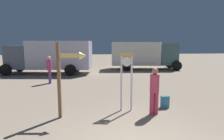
{
  "coord_description": "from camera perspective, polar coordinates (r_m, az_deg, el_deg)",
  "views": [
    {
      "loc": [
        -1.06,
        -3.81,
        2.51
      ],
      "look_at": [
        0.14,
        5.37,
        1.2
      ],
      "focal_mm": 30.03,
      "sensor_mm": 36.0,
      "label": 1
    }
  ],
  "objects": [
    {
      "name": "person_near_clock",
      "position": [
        6.78,
        12.79,
        -5.59
      ],
      "size": [
        0.32,
        0.32,
        1.67
      ],
      "color": "#B83656",
      "rests_on": "ground_plane"
    },
    {
      "name": "standing_clock",
      "position": [
        6.94,
        4.42,
        -2.02
      ],
      "size": [
        0.47,
        0.16,
        2.16
      ],
      "color": "white",
      "rests_on": "ground_plane"
    },
    {
      "name": "box_truck_far",
      "position": [
        16.48,
        -17.97,
        4.22
      ],
      "size": [
        7.31,
        3.34,
        2.72
      ],
      "color": "silver",
      "rests_on": "ground_plane"
    },
    {
      "name": "box_truck_near",
      "position": [
        18.67,
        9.49,
        4.87
      ],
      "size": [
        6.74,
        3.07,
        2.65
      ],
      "color": "silver",
      "rests_on": "ground_plane"
    },
    {
      "name": "person_distant",
      "position": [
        12.44,
        -18.52,
        0.54
      ],
      "size": [
        0.33,
        0.33,
        1.74
      ],
      "color": "#72378A",
      "rests_on": "ground_plane"
    },
    {
      "name": "arrow_sign",
      "position": [
        6.35,
        -13.35,
        -0.04
      ],
      "size": [
        0.99,
        0.3,
        2.55
      ],
      "color": "brown",
      "rests_on": "ground_plane"
    },
    {
      "name": "backpack",
      "position": [
        7.77,
        15.79,
        -9.33
      ],
      "size": [
        0.32,
        0.2,
        0.47
      ],
      "color": "teal",
      "rests_on": "ground_plane"
    }
  ]
}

